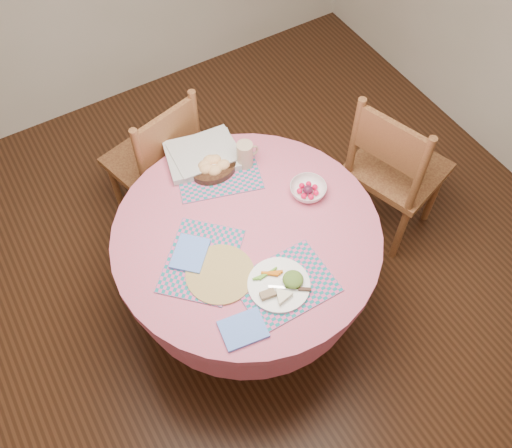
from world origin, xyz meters
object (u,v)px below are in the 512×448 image
(chair_right, at_px, (394,169))
(latte_mug, at_px, (245,154))
(dining_table, at_px, (247,255))
(wicker_trivet, at_px, (220,274))
(bread_bowl, at_px, (213,167))
(fruit_bowl, at_px, (308,190))
(chair_back, at_px, (158,160))
(dinner_plate, at_px, (281,284))

(chair_right, distance_m, latte_mug, 0.87)
(dining_table, bearing_deg, latte_mug, 60.33)
(wicker_trivet, bearing_deg, bread_bowl, 64.23)
(dining_table, bearing_deg, bread_bowl, 83.60)
(latte_mug, xyz_separation_m, fruit_bowl, (0.16, -0.31, -0.05))
(chair_right, xyz_separation_m, wicker_trivet, (-1.18, -0.21, 0.22))
(chair_right, xyz_separation_m, fruit_bowl, (-0.61, -0.03, 0.25))
(dining_table, relative_size, wicker_trivet, 4.13)
(wicker_trivet, relative_size, latte_mug, 2.17)
(chair_right, bearing_deg, chair_back, 37.10)
(chair_back, distance_m, fruit_bowl, 0.94)
(fruit_bowl, bearing_deg, bread_bowl, 132.36)
(bread_bowl, relative_size, latte_mug, 1.66)
(chair_back, distance_m, dinner_plate, 1.17)
(wicker_trivet, distance_m, latte_mug, 0.64)
(chair_back, bearing_deg, wicker_trivet, 68.25)
(chair_right, height_order, wicker_trivet, chair_right)
(dining_table, height_order, fruit_bowl, fruit_bowl)
(dining_table, xyz_separation_m, latte_mug, (0.20, 0.35, 0.27))
(wicker_trivet, bearing_deg, latte_mug, 49.74)
(dining_table, height_order, bread_bowl, bread_bowl)
(latte_mug, bearing_deg, wicker_trivet, -130.26)
(wicker_trivet, xyz_separation_m, latte_mug, (0.41, 0.49, 0.07))
(dining_table, distance_m, latte_mug, 0.49)
(latte_mug, bearing_deg, dinner_plate, -107.95)
(dinner_plate, bearing_deg, latte_mug, 72.05)
(chair_back, bearing_deg, chair_right, 130.33)
(dining_table, height_order, chair_right, chair_right)
(latte_mug, bearing_deg, chair_back, 122.50)
(dining_table, distance_m, fruit_bowl, 0.43)
(wicker_trivet, distance_m, bread_bowl, 0.59)
(chair_right, relative_size, wicker_trivet, 3.39)
(dinner_plate, xyz_separation_m, latte_mug, (0.22, 0.67, 0.05))
(chair_right, relative_size, chair_back, 1.05)
(latte_mug, height_order, fruit_bowl, latte_mug)
(chair_back, relative_size, wicker_trivet, 3.24)
(dining_table, relative_size, fruit_bowl, 5.96)
(bread_bowl, bearing_deg, chair_right, -18.91)
(dining_table, xyz_separation_m, chair_back, (-0.09, 0.82, -0.05))
(dining_table, relative_size, chair_right, 1.22)
(wicker_trivet, distance_m, dinner_plate, 0.27)
(latte_mug, bearing_deg, dining_table, -119.67)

